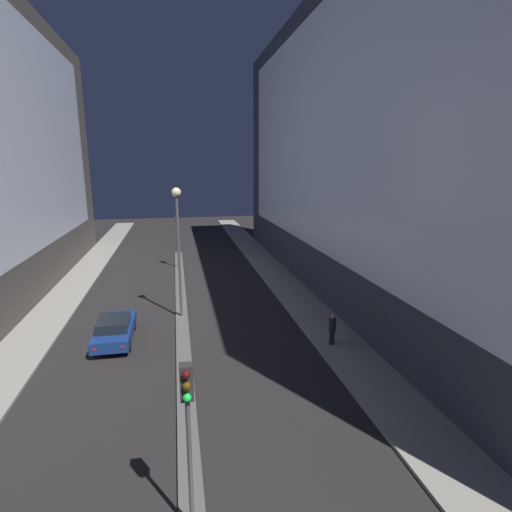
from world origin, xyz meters
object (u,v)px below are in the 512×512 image
at_px(traffic_light_near, 188,412).
at_px(pedestrian_on_right_sidewalk, 332,329).
at_px(traffic_light_mid, 178,230).
at_px(street_lamp, 178,228).
at_px(car_left_lane, 115,329).

xyz_separation_m(traffic_light_near, pedestrian_on_right_sidewalk, (7.56, 9.43, -2.50)).
height_order(traffic_light_near, traffic_light_mid, same).
height_order(traffic_light_mid, street_lamp, street_lamp).
bearing_deg(street_lamp, traffic_light_mid, 90.00).
distance_m(traffic_light_near, car_left_lane, 13.05).
bearing_deg(car_left_lane, traffic_light_mid, 76.83).
distance_m(car_left_lane, pedestrian_on_right_sidewalk, 11.44).
distance_m(traffic_light_mid, car_left_lane, 15.72).
bearing_deg(pedestrian_on_right_sidewalk, traffic_light_mid, 112.89).
bearing_deg(street_lamp, car_left_lane, -141.64).
xyz_separation_m(traffic_light_near, traffic_light_mid, (0.00, 27.32, 0.00)).
bearing_deg(traffic_light_near, pedestrian_on_right_sidewalk, 51.28).
bearing_deg(car_left_lane, pedestrian_on_right_sidewalk, -14.30).
relative_size(street_lamp, pedestrian_on_right_sidewalk, 4.82).
distance_m(street_lamp, pedestrian_on_right_sidewalk, 10.47).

